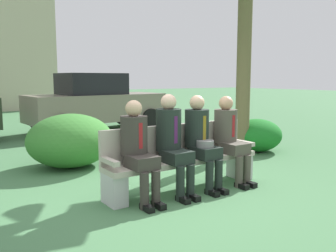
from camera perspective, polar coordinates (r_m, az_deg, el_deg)
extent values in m
plane|color=#447649|center=(4.93, 0.49, -10.72)|extent=(80.00, 80.00, 0.00)
cube|color=#B7AD9E|center=(5.04, 2.57, -5.40)|extent=(2.34, 0.44, 0.07)
cube|color=#B7AD9E|center=(5.14, 1.32, -2.19)|extent=(2.34, 0.06, 0.45)
cube|color=#B7AD9E|center=(4.45, -9.22, -5.47)|extent=(0.08, 0.44, 0.06)
cube|color=#B7AD9E|center=(5.75, 11.64, -2.57)|extent=(0.08, 0.44, 0.06)
cube|color=silver|center=(4.56, -8.43, -9.80)|extent=(0.20, 0.37, 0.38)
cube|color=silver|center=(5.78, 11.12, -6.14)|extent=(0.20, 0.37, 0.38)
cube|color=#38332D|center=(4.46, -4.12, -5.61)|extent=(0.32, 0.38, 0.16)
cylinder|color=#38332D|center=(4.35, -3.73, -10.14)|extent=(0.11, 0.11, 0.45)
cylinder|color=#38332D|center=(4.43, -1.92, -9.80)|extent=(0.11, 0.11, 0.45)
cube|color=black|center=(4.36, -3.30, -12.72)|extent=(0.09, 0.22, 0.07)
cube|color=black|center=(4.44, -1.49, -12.33)|extent=(0.09, 0.22, 0.07)
cylinder|color=#38332D|center=(4.57, -5.35, -1.52)|extent=(0.34, 0.34, 0.49)
cube|color=maroon|center=(4.42, -4.32, -1.54)|extent=(0.05, 0.01, 0.32)
sphere|color=tan|center=(4.53, -5.41, 2.75)|extent=(0.21, 0.21, 0.21)
cube|color=#1E2823|center=(4.74, 1.38, -4.81)|extent=(0.32, 0.38, 0.16)
cylinder|color=#1E2823|center=(4.62, 1.94, -9.04)|extent=(0.11, 0.11, 0.45)
cylinder|color=#1E2823|center=(4.71, 3.53, -8.72)|extent=(0.11, 0.11, 0.45)
cube|color=black|center=(4.63, 2.38, -11.47)|extent=(0.09, 0.22, 0.07)
cube|color=black|center=(4.73, 3.97, -11.09)|extent=(0.09, 0.22, 0.07)
cylinder|color=#1E2823|center=(4.84, 0.09, -0.61)|extent=(0.34, 0.34, 0.56)
cube|color=#4C1951|center=(4.70, 1.22, -0.60)|extent=(0.05, 0.01, 0.36)
sphere|color=beige|center=(4.80, 0.09, 3.81)|extent=(0.21, 0.21, 0.21)
cube|color=#1E2823|center=(5.03, 5.86, -4.13)|extent=(0.32, 0.38, 0.16)
cylinder|color=#1E2823|center=(4.91, 6.53, -8.09)|extent=(0.11, 0.11, 0.45)
cylinder|color=#1E2823|center=(5.01, 7.93, -7.78)|extent=(0.11, 0.11, 0.45)
cube|color=black|center=(4.92, 6.96, -10.37)|extent=(0.09, 0.22, 0.07)
cube|color=black|center=(5.02, 8.36, -10.02)|extent=(0.09, 0.22, 0.07)
cylinder|color=#1E2823|center=(5.12, 4.54, -0.34)|extent=(0.34, 0.34, 0.53)
cube|color=olive|center=(4.99, 5.73, -0.32)|extent=(0.05, 0.01, 0.34)
sphere|color=tan|center=(5.09, 4.58, 3.67)|extent=(0.21, 0.21, 0.21)
cylinder|color=slate|center=(4.98, 5.86, -2.78)|extent=(0.24, 0.24, 0.09)
cube|color=#4C473D|center=(5.39, 10.33, -3.42)|extent=(0.32, 0.38, 0.16)
cylinder|color=#4C473D|center=(5.27, 11.08, -7.08)|extent=(0.11, 0.11, 0.45)
cylinder|color=#4C473D|center=(5.39, 12.29, -6.81)|extent=(0.11, 0.11, 0.45)
cube|color=black|center=(5.28, 11.50, -9.20)|extent=(0.09, 0.22, 0.07)
cube|color=black|center=(5.40, 12.70, -8.88)|extent=(0.09, 0.22, 0.07)
cylinder|color=#4C473D|center=(5.48, 9.02, -0.03)|extent=(0.34, 0.34, 0.50)
cube|color=maroon|center=(5.36, 10.23, -0.01)|extent=(0.05, 0.01, 0.32)
sphere|color=tan|center=(5.45, 9.09, 3.57)|extent=(0.21, 0.21, 0.21)
cylinder|color=brown|center=(7.45, 11.81, 9.25)|extent=(0.28, 0.28, 3.57)
ellipsoid|color=#1A7022|center=(7.90, 13.73, -1.41)|extent=(1.10, 1.01, 0.69)
ellipsoid|color=#37792E|center=(6.54, -15.08, -2.21)|extent=(1.49, 1.37, 0.93)
cube|color=slate|center=(10.78, -11.14, 2.91)|extent=(3.99, 1.80, 0.76)
cube|color=black|center=(10.68, -11.96, 6.50)|extent=(1.78, 1.46, 0.60)
cylinder|color=black|center=(12.15, -7.00, 1.70)|extent=(0.65, 0.18, 0.64)
cylinder|color=black|center=(10.84, -2.77, 1.05)|extent=(0.65, 0.18, 0.64)
cylinder|color=black|center=(11.01, -19.29, 0.73)|extent=(0.65, 0.18, 0.64)
cylinder|color=black|center=(9.55, -16.29, -0.12)|extent=(0.65, 0.18, 0.64)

